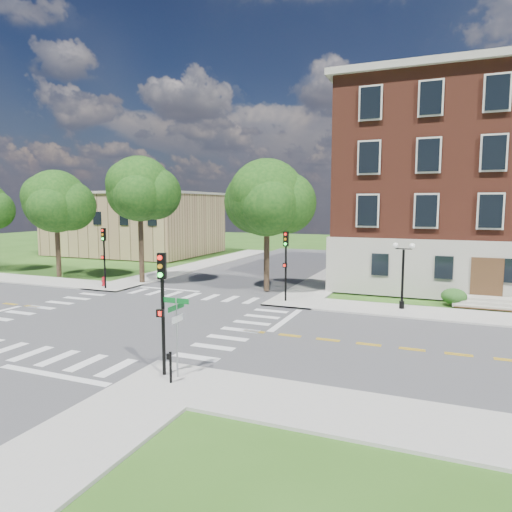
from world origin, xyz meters
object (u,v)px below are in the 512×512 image
at_px(traffic_signal_nw, 104,250).
at_px(twin_lamp_west, 403,271).
at_px(street_sign_pole, 177,322).
at_px(push_button_post, 170,365).
at_px(traffic_signal_ne, 286,257).
at_px(fire_hydrant, 104,282).
at_px(traffic_signal_se, 162,298).

xyz_separation_m(traffic_signal_nw, twin_lamp_west, (22.49, 1.44, -0.66)).
xyz_separation_m(street_sign_pole, push_button_post, (0.08, -0.63, -1.51)).
height_order(traffic_signal_ne, traffic_signal_nw, same).
xyz_separation_m(traffic_signal_nw, fire_hydrant, (-0.90, 0.85, -2.72)).
bearing_deg(street_sign_pole, traffic_signal_nw, 137.68).
xyz_separation_m(traffic_signal_se, traffic_signal_ne, (0.01, 14.94, 0.00)).
xyz_separation_m(traffic_signal_nw, street_sign_pole, (15.44, -14.06, -0.88)).
xyz_separation_m(twin_lamp_west, push_button_post, (-6.97, -16.13, -1.73)).
relative_size(traffic_signal_se, street_sign_pole, 1.55).
height_order(traffic_signal_ne, twin_lamp_west, traffic_signal_ne).
xyz_separation_m(street_sign_pole, fire_hydrant, (-16.34, 14.91, -1.84)).
xyz_separation_m(traffic_signal_nw, push_button_post, (15.52, -14.68, -2.39)).
bearing_deg(push_button_post, fire_hydrant, 136.58).
relative_size(traffic_signal_ne, push_button_post, 4.00).
bearing_deg(twin_lamp_west, traffic_signal_nw, -176.33).
bearing_deg(traffic_signal_ne, push_button_post, -87.48).
bearing_deg(twin_lamp_west, push_button_post, -113.38).
xyz_separation_m(traffic_signal_se, push_button_post, (0.70, -0.62, -2.39)).
relative_size(traffic_signal_ne, fire_hydrant, 6.40).
distance_m(traffic_signal_se, street_sign_pole, 1.07).
xyz_separation_m(traffic_signal_ne, street_sign_pole, (0.61, -14.94, -0.88)).
distance_m(twin_lamp_west, street_sign_pole, 17.03).
bearing_deg(push_button_post, traffic_signal_nw, 136.58).
relative_size(street_sign_pole, push_button_post, 2.58).
distance_m(traffic_signal_se, traffic_signal_nw, 20.43).
bearing_deg(push_button_post, traffic_signal_ne, 92.52).
bearing_deg(push_button_post, street_sign_pole, 96.98).
distance_m(traffic_signal_ne, push_button_post, 15.76).
bearing_deg(twin_lamp_west, fire_hydrant, -178.55).
height_order(traffic_signal_se, fire_hydrant, traffic_signal_se).
distance_m(traffic_signal_nw, street_sign_pole, 20.90).
xyz_separation_m(traffic_signal_se, street_sign_pole, (0.62, 0.01, -0.88)).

